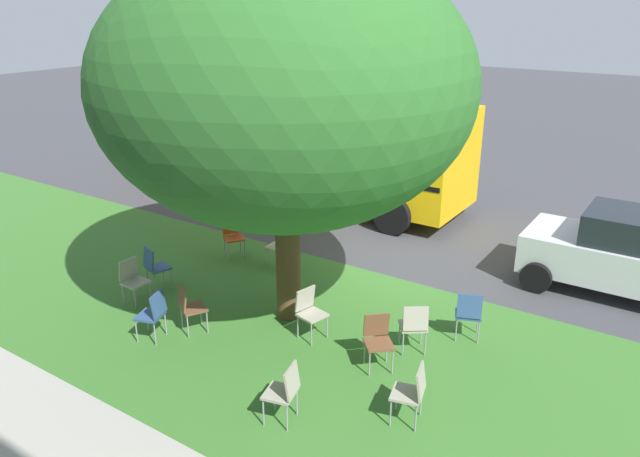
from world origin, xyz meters
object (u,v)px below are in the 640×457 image
(chair_5, at_px, (378,337))
(school_bus, at_px, (289,134))
(chair_7, at_px, (414,324))
(chair_1, at_px, (280,244))
(chair_8, at_px, (285,389))
(chair_9, at_px, (469,312))
(chair_3, at_px, (153,312))
(street_tree, at_px, (285,87))
(chair_11, at_px, (309,309))
(chair_0, at_px, (155,265))
(chair_10, at_px, (133,278))
(chair_2, at_px, (189,305))
(chair_6, at_px, (233,234))
(chair_4, at_px, (412,390))
(parked_car, at_px, (629,254))

(chair_5, height_order, school_bus, school_bus)
(chair_7, bearing_deg, chair_1, -21.49)
(chair_8, xyz_separation_m, chair_9, (-1.27, -3.40, 0.00))
(chair_3, bearing_deg, chair_7, -151.73)
(chair_3, bearing_deg, street_tree, -126.12)
(chair_11, xyz_separation_m, school_bus, (5.05, -6.33, 1.24))
(chair_0, distance_m, chair_11, 3.55)
(street_tree, xyz_separation_m, chair_10, (2.72, 1.21, -3.56))
(chair_8, relative_size, school_bus, 0.08)
(chair_2, xyz_separation_m, chair_6, (1.57, -2.92, 0.00))
(chair_9, relative_size, school_bus, 0.08)
(chair_5, height_order, chair_9, same)
(chair_7, distance_m, chair_8, 2.62)
(chair_2, distance_m, chair_6, 3.32)
(chair_3, xyz_separation_m, chair_9, (-4.37, -2.90, 0.00))
(chair_4, bearing_deg, chair_5, -42.01)
(chair_5, bearing_deg, chair_7, -113.31)
(chair_8, bearing_deg, parked_car, -115.31)
(chair_1, bearing_deg, chair_7, 158.51)
(street_tree, distance_m, chair_5, 4.17)
(school_bus, bearing_deg, chair_2, 113.95)
(chair_1, bearing_deg, chair_3, 90.78)
(street_tree, distance_m, chair_7, 4.29)
(chair_9, xyz_separation_m, chair_10, (5.69, 2.21, 0.00))
(school_bus, bearing_deg, chair_1, 123.96)
(chair_6, xyz_separation_m, chair_8, (-4.35, 3.92, 0.00))
(chair_8, bearing_deg, chair_10, -15.06)
(chair_8, bearing_deg, chair_7, -105.27)
(chair_5, relative_size, parked_car, 0.24)
(chair_5, xyz_separation_m, chair_9, (-0.88, -1.54, 0.00))
(chair_4, height_order, school_bus, school_bus)
(chair_4, height_order, chair_7, same)
(chair_7, bearing_deg, chair_11, 17.29)
(chair_7, bearing_deg, chair_2, 23.82)
(chair_5, relative_size, chair_7, 1.00)
(chair_6, relative_size, parked_car, 0.24)
(chair_5, height_order, chair_6, same)
(street_tree, relative_size, chair_5, 7.18)
(street_tree, bearing_deg, school_bus, -53.86)
(chair_2, xyz_separation_m, chair_9, (-4.05, -2.40, 0.00))
(chair_6, distance_m, chair_7, 5.23)
(school_bus, bearing_deg, parked_car, 170.01)
(chair_1, height_order, chair_11, same)
(chair_7, distance_m, chair_11, 1.75)
(street_tree, height_order, chair_9, street_tree)
(street_tree, distance_m, chair_4, 4.97)
(chair_7, distance_m, chair_9, 1.05)
(chair_3, xyz_separation_m, school_bus, (2.94, -7.84, 1.24))
(chair_3, relative_size, chair_8, 1.00)
(chair_3, xyz_separation_m, chair_11, (-2.11, -1.51, 0.00))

